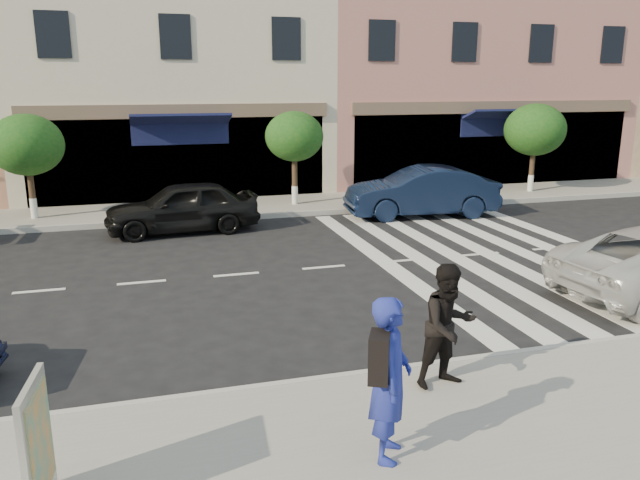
{
  "coord_description": "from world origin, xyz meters",
  "views": [
    {
      "loc": [
        -1.84,
        -9.04,
        4.12
      ],
      "look_at": [
        1.1,
        1.18,
        1.4
      ],
      "focal_mm": 35.0,
      "sensor_mm": 36.0,
      "label": 1
    }
  ],
  "objects": [
    {
      "name": "photographer",
      "position": [
        0.54,
        -3.46,
        1.06
      ],
      "size": [
        0.68,
        0.79,
        1.83
      ],
      "primitive_type": "imported",
      "rotation": [
        0.0,
        0.0,
        1.12
      ],
      "color": "navy",
      "rests_on": "sidewalk_near"
    },
    {
      "name": "car_far_mid",
      "position": [
        -0.82,
        8.4,
        0.71
      ],
      "size": [
        4.29,
        1.96,
        1.43
      ],
      "primitive_type": "imported",
      "rotation": [
        0.0,
        0.0,
        -1.51
      ],
      "color": "black",
      "rests_on": "ground"
    },
    {
      "name": "sidewalk_far",
      "position": [
        0.0,
        11.0,
        0.07
      ],
      "size": [
        60.0,
        3.0,
        0.15
      ],
      "primitive_type": "cube",
      "color": "gray",
      "rests_on": "ground"
    },
    {
      "name": "street_tree_c",
      "position": [
        3.0,
        10.8,
        2.36
      ],
      "size": [
        1.9,
        1.9,
        3.04
      ],
      "color": "#473323",
      "rests_on": "sidewalk_far"
    },
    {
      "name": "street_tree_wb",
      "position": [
        -5.0,
        10.8,
        2.31
      ],
      "size": [
        2.1,
        2.1,
        3.06
      ],
      "color": "#473323",
      "rests_on": "sidewalk_far"
    },
    {
      "name": "car_far_right",
      "position": [
        6.5,
        8.51,
        0.77
      ],
      "size": [
        4.82,
        2.11,
        1.54
      ],
      "primitive_type": "imported",
      "rotation": [
        0.0,
        0.0,
        -1.68
      ],
      "color": "black",
      "rests_on": "ground"
    },
    {
      "name": "ground",
      "position": [
        0.0,
        0.0,
        0.0
      ],
      "size": [
        120.0,
        120.0,
        0.0
      ],
      "primitive_type": "plane",
      "color": "black",
      "rests_on": "ground"
    },
    {
      "name": "building_centre",
      "position": [
        -0.5,
        17.0,
        5.5
      ],
      "size": [
        11.0,
        9.0,
        11.0
      ],
      "primitive_type": "cube",
      "color": "beige",
      "rests_on": "ground"
    },
    {
      "name": "street_tree_ea",
      "position": [
        12.0,
        10.8,
        2.39
      ],
      "size": [
        2.2,
        2.2,
        3.19
      ],
      "color": "#473323",
      "rests_on": "sidewalk_far"
    },
    {
      "name": "poster_board",
      "position": [
        -2.94,
        -3.4,
        0.8
      ],
      "size": [
        0.33,
        0.87,
        1.33
      ],
      "rotation": [
        0.0,
        0.0,
        -0.09
      ],
      "color": "beige",
      "rests_on": "sidewalk_near"
    },
    {
      "name": "building_east_mid",
      "position": [
        11.5,
        17.0,
        6.5
      ],
      "size": [
        13.0,
        9.0,
        13.0
      ],
      "primitive_type": "cube",
      "color": "tan",
      "rests_on": "ground"
    },
    {
      "name": "walker",
      "position": [
        1.9,
        -2.15,
        0.99
      ],
      "size": [
        0.91,
        0.76,
        1.69
      ],
      "primitive_type": "imported",
      "rotation": [
        0.0,
        0.0,
        0.16
      ],
      "color": "black",
      "rests_on": "sidewalk_near"
    }
  ]
}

